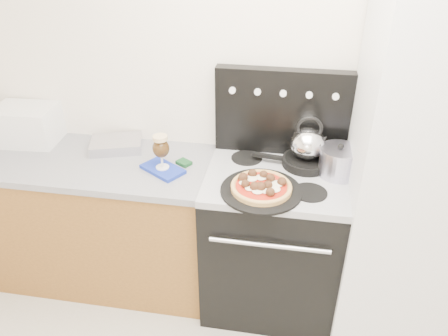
% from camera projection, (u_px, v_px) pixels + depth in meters
% --- Properties ---
extents(room_shell, '(3.52, 3.01, 2.52)m').
position_uv_depth(room_shell, '(242.00, 225.00, 1.47)').
color(room_shell, beige).
rests_on(room_shell, ground).
extents(base_cabinet, '(1.45, 0.60, 0.86)m').
position_uv_depth(base_cabinet, '(100.00, 222.00, 2.81)').
color(base_cabinet, brown).
rests_on(base_cabinet, ground).
extents(countertop, '(1.48, 0.63, 0.04)m').
position_uv_depth(countertop, '(88.00, 162.00, 2.57)').
color(countertop, gray).
rests_on(countertop, base_cabinet).
extents(stove_body, '(0.76, 0.65, 0.88)m').
position_uv_depth(stove_body, '(271.00, 242.00, 2.62)').
color(stove_body, black).
rests_on(stove_body, ground).
extents(cooktop, '(0.76, 0.65, 0.04)m').
position_uv_depth(cooktop, '(276.00, 178.00, 2.39)').
color(cooktop, '#ADADB2').
rests_on(cooktop, stove_body).
extents(backguard, '(0.76, 0.08, 0.50)m').
position_uv_depth(backguard, '(282.00, 112.00, 2.48)').
color(backguard, black).
rests_on(backguard, cooktop).
extents(fridge, '(0.64, 0.68, 1.90)m').
position_uv_depth(fridge, '(413.00, 184.00, 2.24)').
color(fridge, silver).
rests_on(fridge, ground).
extents(toaster_oven, '(0.38, 0.29, 0.23)m').
position_uv_depth(toaster_oven, '(27.00, 124.00, 2.70)').
color(toaster_oven, silver).
rests_on(toaster_oven, countertop).
extents(foil_sheet, '(0.35, 0.30, 0.06)m').
position_uv_depth(foil_sheet, '(116.00, 144.00, 2.66)').
color(foil_sheet, silver).
rests_on(foil_sheet, countertop).
extents(oven_mitt, '(0.28, 0.25, 0.02)m').
position_uv_depth(oven_mitt, '(163.00, 169.00, 2.44)').
color(oven_mitt, '#1A31AA').
rests_on(oven_mitt, countertop).
extents(beer_glass, '(0.10, 0.10, 0.20)m').
position_uv_depth(beer_glass, '(161.00, 152.00, 2.39)').
color(beer_glass, '#37220D').
rests_on(beer_glass, oven_mitt).
extents(pizza_pan, '(0.42, 0.42, 0.01)m').
position_uv_depth(pizza_pan, '(261.00, 190.00, 2.23)').
color(pizza_pan, black).
rests_on(pizza_pan, cooktop).
extents(pizza, '(0.39, 0.39, 0.04)m').
position_uv_depth(pizza, '(261.00, 186.00, 2.21)').
color(pizza, '#EDCB74').
rests_on(pizza, pizza_pan).
extents(skillet, '(0.30, 0.30, 0.05)m').
position_uv_depth(skillet, '(306.00, 162.00, 2.45)').
color(skillet, black).
rests_on(skillet, cooktop).
extents(tea_kettle, '(0.21, 0.21, 0.21)m').
position_uv_depth(tea_kettle, '(308.00, 141.00, 2.38)').
color(tea_kettle, white).
rests_on(tea_kettle, skillet).
extents(stock_pot, '(0.26, 0.26, 0.15)m').
position_uv_depth(stock_pot, '(338.00, 162.00, 2.34)').
color(stock_pot, silver).
rests_on(stock_pot, cooktop).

